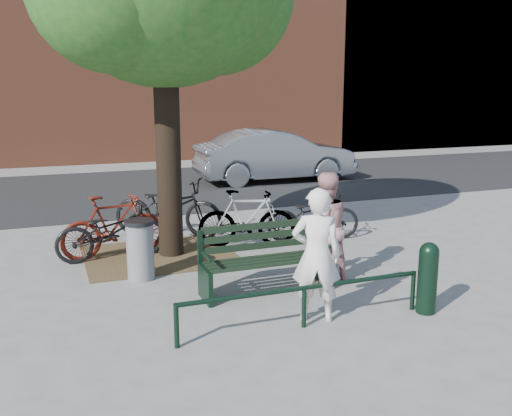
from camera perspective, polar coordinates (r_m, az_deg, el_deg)
name	(u,v)px	position (r m, az deg, el deg)	size (l,w,h in m)	color
ground	(265,293)	(7.81, 0.95, -8.46)	(90.00, 90.00, 0.00)	gray
dirt_pit	(160,255)	(9.55, -9.62, -4.69)	(2.40, 2.00, 0.02)	brown
road	(150,188)	(15.77, -10.60, 1.95)	(40.00, 7.00, 0.01)	black
park_bench	(263,257)	(7.73, 0.74, -4.94)	(1.74, 0.54, 0.97)	black
guard_railing	(304,294)	(6.64, 4.85, -8.58)	(3.06, 0.06, 0.51)	black
person_left	(316,255)	(6.74, 6.07, -4.71)	(0.59, 0.39, 1.61)	silver
person_right	(324,228)	(8.09, 6.83, -1.96)	(0.77, 0.60, 1.58)	#CA8D8B
bollard	(428,275)	(7.31, 16.80, -6.47)	(0.24, 0.24, 0.90)	black
litter_bin	(140,249)	(8.37, -11.50, -4.08)	(0.43, 0.43, 0.88)	gray
bicycle_a	(112,231)	(9.41, -14.24, -2.28)	(0.62, 1.77, 0.93)	black
bicycle_b	(113,226)	(9.55, -14.09, -1.75)	(0.48, 1.72, 1.03)	#55150C
bicycle_c	(168,208)	(10.63, -8.78, 0.03)	(0.72, 2.06, 1.08)	black
bicycle_d	(247,219)	(9.82, -0.91, -1.06)	(0.47, 1.68, 1.01)	gray
bicycle_e	(313,216)	(10.32, 5.74, -0.79)	(0.59, 1.70, 0.89)	black
parked_car	(275,155)	(16.61, 1.93, 5.28)	(1.60, 4.60, 1.52)	gray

